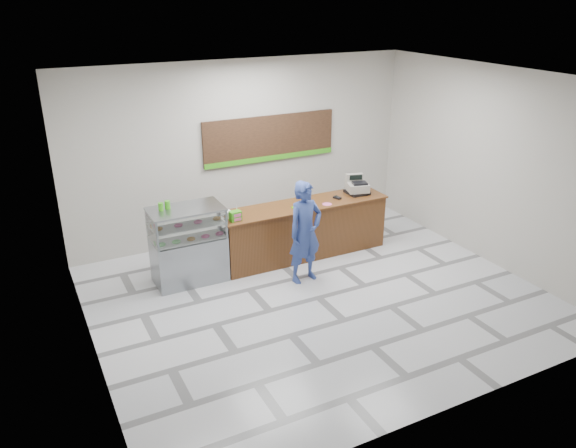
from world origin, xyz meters
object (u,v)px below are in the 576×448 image
display_case (188,244)px  customer (305,232)px  serving_tray (302,207)px  sales_counter (303,230)px  cash_register (357,187)px

display_case → customer: (1.77, -0.88, 0.21)m
serving_tray → customer: 0.83m
sales_counter → display_case: size_ratio=2.45×
customer → cash_register: bearing=20.7°
sales_counter → customer: customer is taller
cash_register → serving_tray: cash_register is taller
serving_tray → sales_counter: bearing=34.7°
cash_register → serving_tray: bearing=-155.9°
customer → serving_tray: bearing=56.3°
display_case → customer: 1.99m
sales_counter → serving_tray: (-0.10, -0.14, 0.52)m
cash_register → customer: bearing=-134.6°
cash_register → display_case: bearing=-163.3°
display_case → sales_counter: bearing=0.0°
serving_tray → display_case: bearing=157.7°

